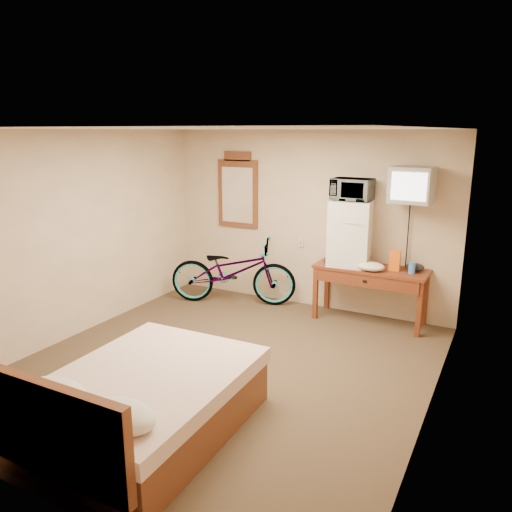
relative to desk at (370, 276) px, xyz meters
name	(u,v)px	position (x,y,z in m)	size (l,w,h in m)	color
room	(222,255)	(-1.02, -2.00, 0.61)	(4.60, 4.64, 2.50)	#473723
desk	(370,276)	(0.00, 0.00, 0.00)	(1.46, 0.59, 0.75)	brown
mini_fridge	(350,233)	(-0.30, 0.05, 0.54)	(0.58, 0.57, 0.86)	white
microwave	(352,189)	(-0.30, 0.05, 1.11)	(0.51, 0.35, 0.28)	white
snack_bag	(395,260)	(0.30, 0.02, 0.25)	(0.13, 0.08, 0.27)	#E55C14
blue_cup	(412,268)	(0.52, -0.01, 0.18)	(0.08, 0.08, 0.14)	#3D7ED2
cloth_cream	(371,266)	(0.03, -0.12, 0.17)	(0.36, 0.27, 0.11)	white
cloth_dark_a	(334,261)	(-0.47, -0.09, 0.16)	(0.28, 0.21, 0.11)	black
cloth_dark_b	(415,267)	(0.54, 0.12, 0.16)	(0.22, 0.18, 0.10)	black
crt_television	(412,185)	(0.45, 0.02, 1.21)	(0.52, 0.60, 0.43)	black
wall_mirror	(238,191)	(-2.13, 0.27, 0.97)	(0.66, 0.04, 1.12)	brown
bicycle	(233,271)	(-1.98, -0.16, -0.15)	(0.65, 1.85, 0.97)	black
bed	(140,402)	(-0.98, -3.38, -0.34)	(1.46, 1.95, 0.90)	brown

